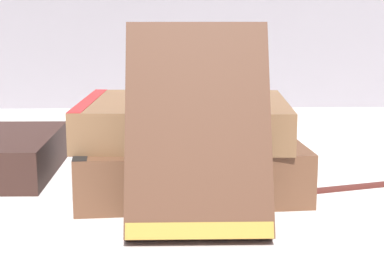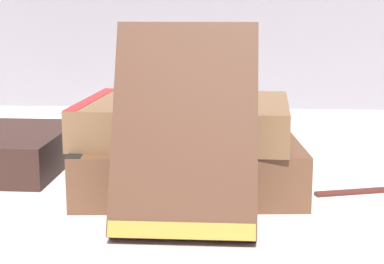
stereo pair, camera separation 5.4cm
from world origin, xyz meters
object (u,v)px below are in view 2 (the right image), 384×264
(book_flat_top, at_px, (180,119))
(book_leaning_front, at_px, (185,136))
(book_flat_bottom, at_px, (183,163))
(pocket_watch, at_px, (214,102))

(book_flat_top, relative_size, book_leaning_front, 1.24)
(book_flat_bottom, relative_size, book_flat_top, 1.10)
(book_leaning_front, bearing_deg, book_flat_bottom, 95.67)
(book_flat_top, height_order, book_leaning_front, book_leaning_front)
(book_flat_bottom, bearing_deg, book_leaning_front, -89.22)
(book_flat_bottom, height_order, book_leaning_front, book_leaning_front)
(book_flat_top, bearing_deg, book_leaning_front, -80.32)
(book_leaning_front, bearing_deg, book_flat_top, 97.04)
(book_leaning_front, relative_size, pocket_watch, 2.63)
(book_leaning_front, height_order, pocket_watch, book_leaning_front)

